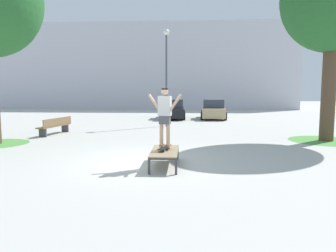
{
  "coord_description": "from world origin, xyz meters",
  "views": [
    {
      "loc": [
        1.28,
        -9.43,
        2.15
      ],
      "look_at": [
        0.62,
        1.02,
        1.0
      ],
      "focal_mm": 33.93,
      "sensor_mm": 36.0,
      "label": 1
    }
  ],
  "objects_px": {
    "car_black": "(173,110)",
    "park_bench": "(55,126)",
    "skater": "(165,113)",
    "car_tan": "(213,110)",
    "skateboard": "(165,147)",
    "skate_box": "(165,152)",
    "light_post": "(166,63)"
  },
  "relations": [
    {
      "from": "car_black",
      "to": "park_bench",
      "type": "xyz_separation_m",
      "value": [
        -5.42,
        -9.56,
        -0.24
      ]
    },
    {
      "from": "skater",
      "to": "car_tan",
      "type": "bearing_deg",
      "value": 80.55
    },
    {
      "from": "park_bench",
      "to": "skater",
      "type": "bearing_deg",
      "value": -46.86
    },
    {
      "from": "car_black",
      "to": "skate_box",
      "type": "bearing_deg",
      "value": -88.16
    },
    {
      "from": "skater",
      "to": "park_bench",
      "type": "height_order",
      "value": "skater"
    },
    {
      "from": "skateboard",
      "to": "light_post",
      "type": "bearing_deg",
      "value": 93.6
    },
    {
      "from": "car_tan",
      "to": "park_bench",
      "type": "bearing_deg",
      "value": -131.66
    },
    {
      "from": "car_black",
      "to": "skater",
      "type": "bearing_deg",
      "value": -88.15
    },
    {
      "from": "car_black",
      "to": "car_tan",
      "type": "distance_m",
      "value": 3.17
    },
    {
      "from": "skate_box",
      "to": "skateboard",
      "type": "height_order",
      "value": "skateboard"
    },
    {
      "from": "skate_box",
      "to": "car_black",
      "type": "xyz_separation_m",
      "value": [
        -0.51,
        15.93,
        0.28
      ]
    },
    {
      "from": "skater",
      "to": "park_bench",
      "type": "bearing_deg",
      "value": 133.14
    },
    {
      "from": "skater",
      "to": "park_bench",
      "type": "distance_m",
      "value": 8.74
    },
    {
      "from": "park_bench",
      "to": "light_post",
      "type": "height_order",
      "value": "light_post"
    },
    {
      "from": "skateboard",
      "to": "park_bench",
      "type": "xyz_separation_m",
      "value": [
        -5.93,
        6.33,
        -0.09
      ]
    },
    {
      "from": "park_bench",
      "to": "light_post",
      "type": "distance_m",
      "value": 7.46
    },
    {
      "from": "skate_box",
      "to": "skater",
      "type": "xyz_separation_m",
      "value": [
        -0.0,
        0.05,
        1.12
      ]
    },
    {
      "from": "skater",
      "to": "light_post",
      "type": "relative_size",
      "value": 0.29
    },
    {
      "from": "skate_box",
      "to": "car_tan",
      "type": "xyz_separation_m",
      "value": [
        2.66,
        16.02,
        0.28
      ]
    },
    {
      "from": "car_tan",
      "to": "light_post",
      "type": "height_order",
      "value": "light_post"
    },
    {
      "from": "skater",
      "to": "light_post",
      "type": "xyz_separation_m",
      "value": [
        -0.65,
        10.37,
        2.29
      ]
    },
    {
      "from": "park_bench",
      "to": "car_tan",
      "type": "bearing_deg",
      "value": 48.34
    },
    {
      "from": "skateboard",
      "to": "light_post",
      "type": "distance_m",
      "value": 10.9
    },
    {
      "from": "skate_box",
      "to": "light_post",
      "type": "distance_m",
      "value": 10.98
    },
    {
      "from": "skateboard",
      "to": "car_tan",
      "type": "relative_size",
      "value": 0.19
    },
    {
      "from": "skate_box",
      "to": "skater",
      "type": "relative_size",
      "value": 1.13
    },
    {
      "from": "car_black",
      "to": "skateboard",
      "type": "bearing_deg",
      "value": -88.15
    },
    {
      "from": "skateboard",
      "to": "car_tan",
      "type": "distance_m",
      "value": 16.2
    },
    {
      "from": "skate_box",
      "to": "car_black",
      "type": "bearing_deg",
      "value": 91.84
    },
    {
      "from": "skater",
      "to": "car_tan",
      "type": "relative_size",
      "value": 0.39
    },
    {
      "from": "skater",
      "to": "skate_box",
      "type": "bearing_deg",
      "value": -89.83
    },
    {
      "from": "light_post",
      "to": "skate_box",
      "type": "bearing_deg",
      "value": -86.41
    }
  ]
}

